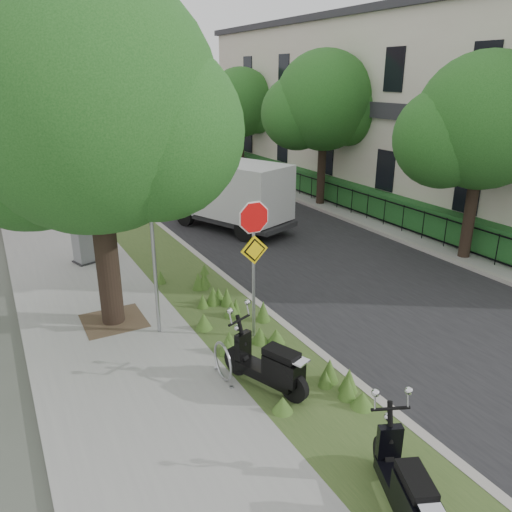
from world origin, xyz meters
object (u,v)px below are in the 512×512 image
at_px(box_truck, 233,193).
at_px(sign_assembly, 254,243).
at_px(scooter_far, 408,495).
at_px(utility_cabinet, 88,243).
at_px(scooter_near, 273,370).

bearing_deg(box_truck, sign_assembly, -112.62).
distance_m(scooter_far, utility_cabinet, 12.07).
relative_size(scooter_near, utility_cabinet, 1.47).
height_order(sign_assembly, scooter_near, sign_assembly).
relative_size(scooter_far, box_truck, 0.34).
distance_m(sign_assembly, utility_cabinet, 7.23).
xyz_separation_m(scooter_far, box_truck, (3.88, 13.24, 0.89)).
bearing_deg(scooter_far, utility_cabinet, 98.18).
bearing_deg(utility_cabinet, scooter_far, -81.82).
bearing_deg(scooter_far, box_truck, 73.64).
distance_m(scooter_far, box_truck, 13.82).
distance_m(scooter_near, utility_cabinet, 8.81).
relative_size(scooter_near, scooter_far, 1.03).
bearing_deg(utility_cabinet, scooter_near, -79.30).
distance_m(scooter_near, scooter_far, 3.29).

